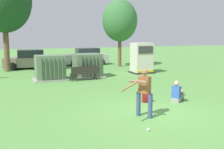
# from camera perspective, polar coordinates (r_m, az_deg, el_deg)

# --- Properties ---
(ground_plane) EXTENTS (96.00, 96.00, 0.00)m
(ground_plane) POSITION_cam_1_polar(r_m,az_deg,el_deg) (10.19, 8.49, -8.26)
(ground_plane) COLOR #5B9947
(transformer_west) EXTENTS (2.10, 1.70, 1.62)m
(transformer_west) POSITION_cam_1_polar(r_m,az_deg,el_deg) (17.53, -13.12, 1.34)
(transformer_west) COLOR #9E9B93
(transformer_west) RESTS_ON ground
(transformer_mid_west) EXTENTS (2.10, 1.70, 1.62)m
(transformer_mid_west) POSITION_cam_1_polar(r_m,az_deg,el_deg) (18.39, -5.24, 1.86)
(transformer_mid_west) COLOR #9E9B93
(transformer_mid_west) RESTS_ON ground
(generator_enclosure) EXTENTS (1.60, 1.40, 2.30)m
(generator_enclosure) POSITION_cam_1_polar(r_m,az_deg,el_deg) (20.41, 6.36, 3.49)
(generator_enclosure) COLOR #262626
(generator_enclosure) RESTS_ON ground
(park_bench) EXTENTS (1.81, 0.44, 0.92)m
(park_bench) POSITION_cam_1_polar(r_m,az_deg,el_deg) (17.14, -5.91, 0.50)
(park_bench) COLOR #2D2823
(park_bench) RESTS_ON ground
(batter) EXTENTS (1.48, 1.09, 1.74)m
(batter) POSITION_cam_1_polar(r_m,az_deg,el_deg) (9.48, 6.80, -3.43)
(batter) COLOR #384C75
(batter) RESTS_ON ground
(sports_ball) EXTENTS (0.09, 0.09, 0.09)m
(sports_ball) POSITION_cam_1_polar(r_m,az_deg,el_deg) (8.43, 7.80, -11.58)
(sports_ball) COLOR white
(sports_ball) RESTS_ON ground
(seated_spectator) EXTENTS (0.79, 0.67, 0.96)m
(seated_spectator) POSITION_cam_1_polar(r_m,az_deg,el_deg) (12.02, 13.78, -3.96)
(seated_spectator) COLOR gray
(seated_spectator) RESTS_ON ground
(backpack) EXTENTS (0.37, 0.33, 0.44)m
(backpack) POSITION_cam_1_polar(r_m,az_deg,el_deg) (11.76, 7.28, -4.87)
(backpack) COLOR maroon
(backpack) RESTS_ON ground
(tree_left) EXTENTS (4.21, 4.21, 8.05)m
(tree_left) POSITION_cam_1_polar(r_m,az_deg,el_deg) (22.78, -22.18, 14.50)
(tree_left) COLOR brown
(tree_left) RESTS_ON ground
(tree_center_left) EXTENTS (3.15, 3.15, 6.03)m
(tree_center_left) POSITION_cam_1_polar(r_m,az_deg,el_deg) (24.45, 1.68, 11.41)
(tree_center_left) COLOR brown
(tree_center_left) RESTS_ON ground
(parked_car_leftmost) EXTENTS (4.34, 2.21, 1.62)m
(parked_car_leftmost) POSITION_cam_1_polar(r_m,az_deg,el_deg) (24.05, -17.23, 3.01)
(parked_car_leftmost) COLOR gray
(parked_car_leftmost) RESTS_ON ground
(parked_car_left_of_center) EXTENTS (4.26, 2.05, 1.62)m
(parked_car_left_of_center) POSITION_cam_1_polar(r_m,az_deg,el_deg) (26.02, -5.53, 3.76)
(parked_car_left_of_center) COLOR #B2B2B7
(parked_car_left_of_center) RESTS_ON ground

